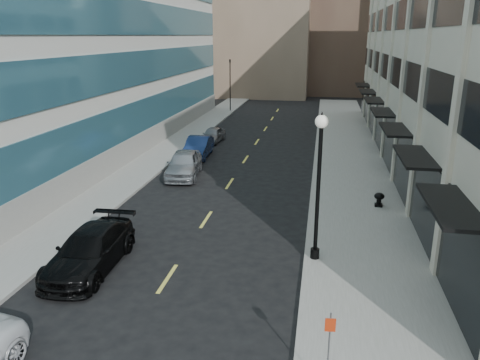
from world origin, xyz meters
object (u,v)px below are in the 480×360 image
(lamppost, at_px, (319,175))
(urn_planter, at_px, (379,198))
(traffic_signal, at_px, (230,63))
(sign_post, at_px, (329,341))
(car_black_pickup, at_px, (90,250))
(car_silver_sedan, at_px, (184,164))
(car_grey_sedan, at_px, (213,135))
(car_blue_sedan, at_px, (198,147))

(lamppost, xyz_separation_m, urn_planter, (3.18, 6.66, -3.05))
(traffic_signal, bearing_deg, sign_post, -75.80)
(lamppost, bearing_deg, urn_planter, 64.50)
(car_black_pickup, relative_size, urn_planter, 7.23)
(lamppost, distance_m, urn_planter, 7.98)
(urn_planter, bearing_deg, car_silver_sedan, 161.54)
(car_black_pickup, bearing_deg, lamppost, 12.53)
(lamppost, height_order, urn_planter, lamppost)
(traffic_signal, distance_m, urn_planter, 34.38)
(car_black_pickup, height_order, car_silver_sedan, car_silver_sedan)
(car_silver_sedan, relative_size, lamppost, 0.83)
(car_grey_sedan, distance_m, sign_post, 29.86)
(urn_planter, bearing_deg, car_blue_sedan, 143.48)
(sign_post, bearing_deg, car_silver_sedan, 111.04)
(car_black_pickup, bearing_deg, car_silver_sedan, 88.60)
(car_silver_sedan, bearing_deg, traffic_signal, 87.64)
(traffic_signal, height_order, urn_planter, traffic_signal)
(traffic_signal, relative_size, urn_planter, 9.47)
(car_blue_sedan, bearing_deg, car_silver_sedan, -88.59)
(car_silver_sedan, xyz_separation_m, urn_planter, (11.80, -3.94, -0.24))
(car_black_pickup, relative_size, car_grey_sedan, 1.43)
(car_black_pickup, distance_m, car_blue_sedan, 17.84)
(car_grey_sedan, height_order, urn_planter, car_grey_sedan)
(car_grey_sedan, bearing_deg, car_silver_sedan, -83.49)
(traffic_signal, distance_m, car_black_pickup, 40.11)
(car_silver_sedan, height_order, car_grey_sedan, car_silver_sedan)
(car_grey_sedan, xyz_separation_m, lamppost, (9.13, -20.85, 3.01))
(lamppost, distance_m, sign_post, 7.70)
(car_black_pickup, height_order, lamppost, lamppost)
(car_black_pickup, distance_m, sign_post, 10.54)
(car_black_pickup, xyz_separation_m, car_blue_sedan, (-0.41, 17.84, -0.02))
(car_silver_sedan, bearing_deg, urn_planter, -25.69)
(sign_post, xyz_separation_m, urn_planter, (2.71, 14.07, -1.01))
(lamppost, bearing_deg, traffic_signal, 106.20)
(car_blue_sedan, height_order, sign_post, sign_post)
(car_grey_sedan, height_order, sign_post, sign_post)
(traffic_signal, relative_size, sign_post, 3.11)
(car_black_pickup, xyz_separation_m, urn_planter, (11.80, 8.80, -0.18))
(lamppost, bearing_deg, car_black_pickup, -166.07)
(car_blue_sedan, xyz_separation_m, urn_planter, (12.21, -9.04, -0.16))
(car_blue_sedan, bearing_deg, urn_planter, -39.67)
(car_silver_sedan, distance_m, urn_planter, 12.44)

